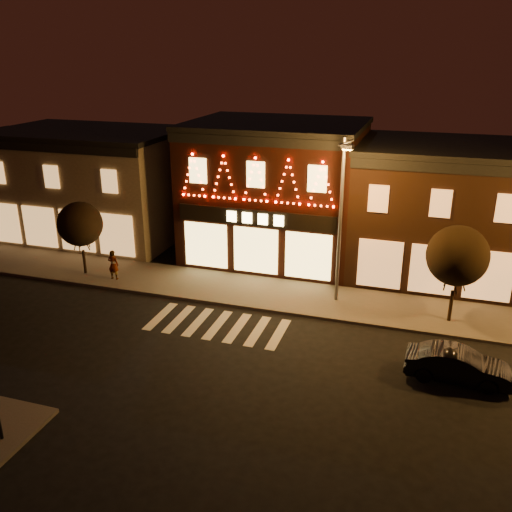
% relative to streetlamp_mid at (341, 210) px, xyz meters
% --- Properties ---
extents(ground, '(120.00, 120.00, 0.00)m').
position_rel_streetlamp_mid_xyz_m(ground, '(-4.96, -7.97, -5.01)').
color(ground, black).
rests_on(ground, ground).
extents(sidewalk_far, '(44.00, 4.00, 0.15)m').
position_rel_streetlamp_mid_xyz_m(sidewalk_far, '(-2.96, 0.03, -4.93)').
color(sidewalk_far, '#47423D').
rests_on(sidewalk_far, ground).
extents(building_left, '(12.20, 8.28, 7.30)m').
position_rel_streetlamp_mid_xyz_m(building_left, '(-17.96, 6.02, -1.35)').
color(building_left, '#6B614C').
rests_on(building_left, ground).
extents(building_pulp, '(10.20, 8.34, 8.30)m').
position_rel_streetlamp_mid_xyz_m(building_pulp, '(-4.96, 6.00, -0.84)').
color(building_pulp, black).
rests_on(building_pulp, ground).
extents(building_right_a, '(9.20, 8.28, 7.50)m').
position_rel_streetlamp_mid_xyz_m(building_right_a, '(4.54, 6.02, -1.25)').
color(building_right_a, '#331C12').
rests_on(building_right_a, ground).
extents(streetlamp_mid, '(0.75, 1.90, 8.28)m').
position_rel_streetlamp_mid_xyz_m(streetlamp_mid, '(0.00, 0.00, 0.00)').
color(streetlamp_mid, '#59595E').
rests_on(streetlamp_mid, sidewalk_far).
extents(tree_left, '(2.51, 2.51, 4.20)m').
position_rel_streetlamp_mid_xyz_m(tree_left, '(-14.47, -0.56, -1.92)').
color(tree_left, black).
rests_on(tree_left, sidewalk_far).
extents(tree_right, '(2.81, 2.81, 4.70)m').
position_rel_streetlamp_mid_xyz_m(tree_right, '(5.48, -0.44, -1.57)').
color(tree_right, black).
rests_on(tree_right, sidewalk_far).
extents(dark_sedan, '(4.05, 1.50, 1.32)m').
position_rel_streetlamp_mid_xyz_m(dark_sedan, '(5.73, -5.41, -4.35)').
color(dark_sedan, black).
rests_on(dark_sedan, ground).
extents(pedestrian, '(0.63, 0.42, 1.71)m').
position_rel_streetlamp_mid_xyz_m(pedestrian, '(-12.40, -0.85, -4.01)').
color(pedestrian, gray).
rests_on(pedestrian, sidewalk_far).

